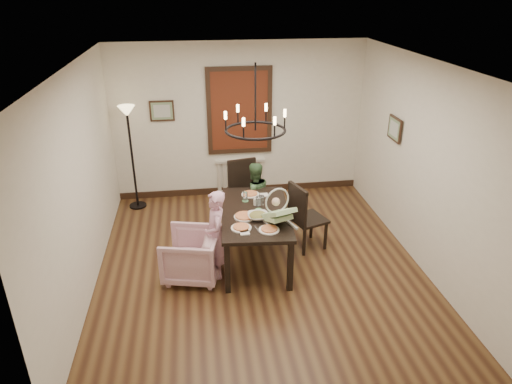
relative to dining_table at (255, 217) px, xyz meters
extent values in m
cube|color=brown|center=(0.04, -0.16, -0.69)|extent=(4.50, 5.00, 0.01)
cube|color=white|center=(0.04, -0.16, 2.11)|extent=(4.50, 5.00, 0.01)
cube|color=silver|center=(0.04, 2.34, 0.71)|extent=(4.50, 0.01, 2.80)
cube|color=silver|center=(-2.21, -0.16, 0.71)|extent=(0.01, 5.00, 2.80)
cube|color=silver|center=(2.29, -0.16, 0.71)|extent=(0.01, 5.00, 2.80)
cube|color=black|center=(0.00, 0.00, 0.06)|extent=(1.06, 1.72, 0.05)
cube|color=black|center=(-0.47, -0.73, -0.33)|extent=(0.07, 0.07, 0.72)
cube|color=black|center=(-0.34, 0.80, -0.33)|extent=(0.07, 0.07, 0.72)
cube|color=black|center=(0.34, -0.80, -0.33)|extent=(0.07, 0.07, 0.72)
cube|color=black|center=(0.47, 0.73, -0.33)|extent=(0.07, 0.07, 0.72)
imported|color=#E7B0CA|center=(-0.91, -0.31, -0.35)|extent=(0.89, 0.87, 0.67)
imported|color=#D999B4|center=(-0.58, -0.32, -0.17)|extent=(0.27, 0.39, 1.04)
imported|color=#3F633B|center=(0.11, 0.91, -0.22)|extent=(0.54, 0.46, 0.94)
imported|color=white|center=(0.01, -0.21, 0.13)|extent=(0.34, 0.34, 0.08)
cylinder|color=tan|center=(-0.17, -0.16, 0.11)|extent=(0.29, 0.29, 0.04)
cylinder|color=silver|center=(0.06, 0.18, 0.15)|extent=(0.07, 0.07, 0.14)
cube|color=maroon|center=(0.04, 2.30, 0.91)|extent=(1.00, 0.03, 1.40)
cube|color=black|center=(-1.31, 2.31, 0.96)|extent=(0.42, 0.03, 0.36)
cube|color=black|center=(2.25, 0.74, 0.96)|extent=(0.03, 0.42, 0.36)
torus|color=black|center=(0.00, 0.00, 1.26)|extent=(0.80, 0.80, 0.04)
camera|label=1|loc=(-0.78, -5.59, 3.00)|focal=32.00mm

